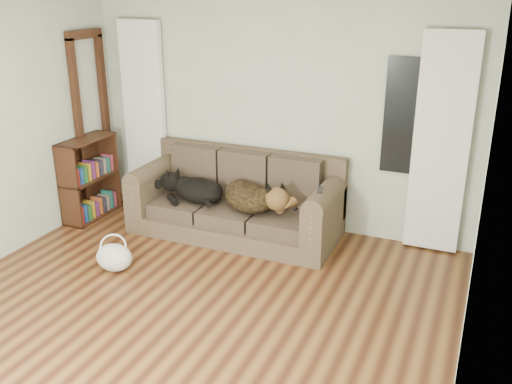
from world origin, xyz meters
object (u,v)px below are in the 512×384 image
at_px(dog_black_lab, 196,190).
at_px(bookshelf, 89,177).
at_px(sofa, 234,196).
at_px(dog_shepherd, 252,198).
at_px(tote_bag, 114,255).

height_order(dog_black_lab, bookshelf, bookshelf).
xyz_separation_m(sofa, bookshelf, (-1.80, -0.22, 0.05)).
height_order(dog_black_lab, dog_shepherd, dog_shepherd).
relative_size(dog_black_lab, bookshelf, 0.65).
bearing_deg(sofa, tote_bag, -120.04).
relative_size(sofa, dog_shepherd, 3.28).
bearing_deg(dog_black_lab, tote_bag, -84.16).
relative_size(sofa, tote_bag, 6.14).
xyz_separation_m(dog_shepherd, tote_bag, (-0.97, -1.19, -0.33)).
bearing_deg(dog_shepherd, dog_black_lab, 36.02).
height_order(sofa, dog_shepherd, sofa).
bearing_deg(tote_bag, sofa, 59.96).
xyz_separation_m(dog_black_lab, tote_bag, (-0.27, -1.20, -0.32)).
bearing_deg(bookshelf, dog_shepherd, 1.78).
height_order(dog_shepherd, tote_bag, dog_shepherd).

